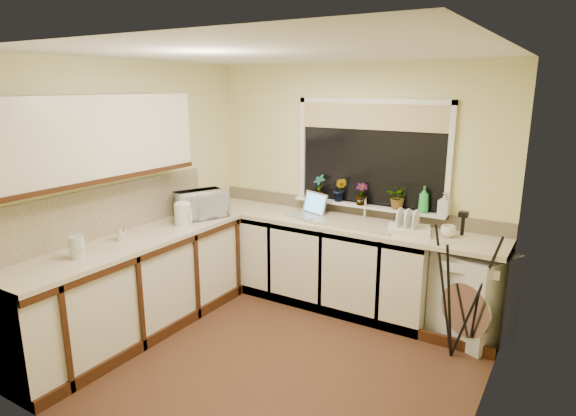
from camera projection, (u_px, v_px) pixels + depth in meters
The scene contains 34 objects.
floor at pixel (274, 357), 4.11m from camera, with size 3.20×3.20×0.00m, color #512F20.
ceiling at pixel (272, 53), 3.52m from camera, with size 3.20×3.20×0.00m, color white.
wall_back at pixel (352, 184), 5.06m from camera, with size 3.20×3.20×0.00m, color beige.
wall_front at pixel (118, 280), 2.57m from camera, with size 3.20×3.20×0.00m, color beige.
wall_left at pixel (132, 194), 4.62m from camera, with size 3.00×3.00×0.00m, color beige.
wall_right at pixel (491, 252), 3.01m from camera, with size 3.00×3.00×0.00m, color beige.
base_cabinet_back at pixel (310, 260), 5.17m from camera, with size 2.55×0.60×0.86m, color silver.
base_cabinet_left at pixel (136, 289), 4.42m from camera, with size 0.54×2.40×0.86m, color silver.
worktop_back at pixel (339, 223), 4.89m from camera, with size 3.20×0.60×0.04m, color beige.
worktop_left at pixel (132, 242), 4.31m from camera, with size 0.60×2.40×0.04m, color beige.
upper_cabinet at pixel (97, 138), 4.03m from camera, with size 0.28×1.90×0.70m, color silver.
splashback_left at pixel (108, 211), 4.39m from camera, with size 0.02×2.40×0.45m, color beige.
splashback_back at pixel (351, 208), 5.11m from camera, with size 3.20×0.02×0.14m, color beige.
window_glass at pixel (371, 155), 4.86m from camera, with size 1.50×0.02×1.00m, color black.
window_blind at pixel (372, 117), 4.75m from camera, with size 1.50×0.02×0.25m, color tan.
windowsill at pixel (367, 206), 4.94m from camera, with size 1.60×0.14×0.03m, color white.
sink at pixel (357, 223), 4.78m from camera, with size 0.82×0.46×0.03m, color tan.
faucet at pixel (365, 208), 4.91m from camera, with size 0.03×0.03×0.24m, color silver.
washing_machine at pixel (473, 295), 4.35m from camera, with size 0.57×0.55×0.80m, color silver.
laptop at pixel (309, 210), 5.07m from camera, with size 0.41×0.40×0.24m.
kettle at pixel (183, 214), 4.73m from camera, with size 0.16×0.16×0.21m, color silver.
dish_rack at pixel (409, 230), 4.49m from camera, with size 0.38×0.28×0.06m, color white.
tripod at pixel (457, 287), 3.97m from camera, with size 0.63×0.63×1.26m, color black, non-canonical shape.
glass_jug at pixel (77, 247), 3.83m from camera, with size 0.12×0.12×0.18m, color silver.
steel_jar at pixel (122, 234), 4.27m from camera, with size 0.09×0.09×0.12m, color white.
microwave at pixel (201, 204), 5.01m from camera, with size 0.49×0.33×0.27m, color silver.
plant_a at pixel (320, 187), 5.15m from camera, with size 0.14×0.09×0.26m, color #999999.
plant_b at pixel (340, 190), 5.04m from camera, with size 0.14×0.11×0.25m, color #999999.
plant_c at pixel (362, 194), 4.91m from camera, with size 0.12×0.12×0.22m, color #999999.
plant_d at pixel (398, 197), 4.74m from camera, with size 0.21×0.18×0.23m, color #999999.
soap_bottle_green at pixel (424, 199), 4.60m from camera, with size 0.10×0.10×0.25m, color green.
soap_bottle_clear at pixel (444, 204), 4.52m from camera, with size 0.10×0.10×0.21m, color #999999.
cup_back at pixel (448, 231), 4.37m from camera, with size 0.13×0.13×0.10m, color white.
cup_left at pixel (79, 253), 3.83m from camera, with size 0.09×0.09×0.09m, color beige.
Camera 1 is at (2.02, -3.08, 2.22)m, focal length 30.43 mm.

